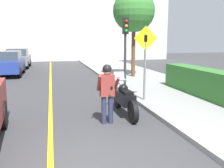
# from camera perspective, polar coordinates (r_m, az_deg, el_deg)

# --- Properties ---
(ground_plane) EXTENTS (80.00, 80.00, 0.00)m
(ground_plane) POSITION_cam_1_polar(r_m,az_deg,el_deg) (5.01, -6.67, -18.44)
(ground_plane) COLOR #38383A
(sidewalk_curb) EXTENTS (4.40, 44.00, 0.13)m
(sidewalk_curb) POSITION_cam_1_polar(r_m,az_deg,el_deg) (10.19, 18.15, -3.71)
(sidewalk_curb) COLOR gray
(sidewalk_curb) RESTS_ON ground
(road_center_line) EXTENTS (0.12, 36.00, 0.01)m
(road_center_line) POSITION_cam_1_polar(r_m,az_deg,el_deg) (10.66, -13.88, -3.26)
(road_center_line) COLOR yellow
(road_center_line) RESTS_ON ground
(building_backdrop) EXTENTS (28.00, 1.20, 7.39)m
(building_backdrop) POSITION_cam_1_polar(r_m,az_deg,el_deg) (30.42, -13.01, 12.13)
(building_backdrop) COLOR beige
(building_backdrop) RESTS_ON ground
(motorcycle) EXTENTS (0.62, 2.42, 1.32)m
(motorcycle) POSITION_cam_1_polar(r_m,az_deg,el_deg) (8.07, 2.86, -3.42)
(motorcycle) COLOR black
(motorcycle) RESTS_ON ground
(person_biker) EXTENTS (0.59, 0.47, 1.72)m
(person_biker) POSITION_cam_1_polar(r_m,az_deg,el_deg) (7.07, -1.11, -0.89)
(person_biker) COLOR #282D4C
(person_biker) RESTS_ON ground
(crossing_sign) EXTENTS (0.91, 0.08, 2.78)m
(crossing_sign) POSITION_cam_1_polar(r_m,az_deg,el_deg) (9.44, 7.58, 6.33)
(crossing_sign) COLOR slate
(crossing_sign) RESTS_ON sidewalk_curb
(traffic_light) EXTENTS (0.26, 0.30, 3.31)m
(traffic_light) POSITION_cam_1_polar(r_m,az_deg,el_deg) (12.21, 3.08, 10.22)
(traffic_light) COLOR #2D2D30
(traffic_light) RESTS_ON sidewalk_curb
(hedge_row) EXTENTS (0.90, 5.88, 1.09)m
(hedge_row) POSITION_cam_1_polar(r_m,az_deg,el_deg) (10.74, 21.14, 0.13)
(hedge_row) COLOR #33702D
(hedge_row) RESTS_ON sidewalk_curb
(street_tree) EXTENTS (2.57, 2.57, 5.33)m
(street_tree) POSITION_cam_1_polar(r_m,az_deg,el_deg) (15.92, 5.02, 16.24)
(street_tree) COLOR brown
(street_tree) RESTS_ON sidewalk_curb
(parked_car_blue) EXTENTS (1.88, 4.20, 1.68)m
(parked_car_blue) POSITION_cam_1_polar(r_m,az_deg,el_deg) (18.48, -22.63, 4.41)
(parked_car_blue) COLOR black
(parked_car_blue) RESTS_ON ground
(parked_car_grey) EXTENTS (1.88, 4.20, 1.68)m
(parked_car_grey) POSITION_cam_1_polar(r_m,az_deg,el_deg) (23.63, -20.61, 5.57)
(parked_car_grey) COLOR black
(parked_car_grey) RESTS_ON ground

